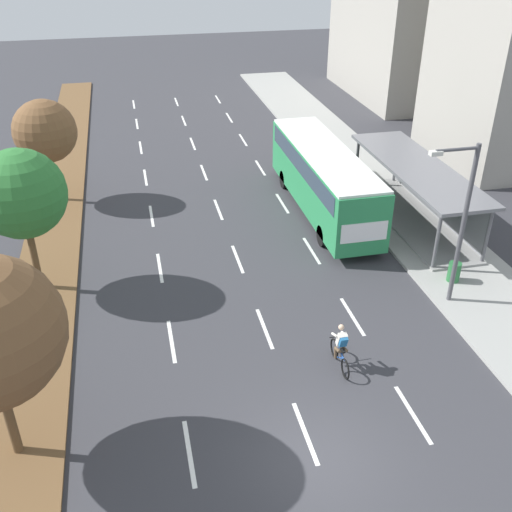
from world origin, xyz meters
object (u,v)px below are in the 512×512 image
object	(u,v)px
bus_shelter	(420,187)
bus	(324,175)
median_tree_second	(21,194)
streetlight	(461,216)
trash_bin	(454,272)
cyclist	(341,349)
median_tree_third	(45,132)

from	to	relation	value
bus_shelter	bus	size ratio (longest dim) A/B	0.91
bus	median_tree_second	distance (m)	14.60
streetlight	trash_bin	world-z (taller)	streetlight
cyclist	median_tree_third	xyz separation A→B (m)	(-10.36, 16.23, 3.11)
cyclist	streetlight	bearing A→B (deg)	26.86
bus	streetlight	distance (m)	9.56
median_tree_second	trash_bin	xyz separation A→B (m)	(16.90, -3.36, -3.73)
median_tree_third	trash_bin	bearing A→B (deg)	-36.08
bus_shelter	trash_bin	distance (m)	5.98
median_tree_second	trash_bin	bearing A→B (deg)	-11.24
cyclist	streetlight	xyz separation A→B (m)	(5.41, 2.74, 3.10)
streetlight	trash_bin	bearing A→B (deg)	50.34
bus_shelter	bus	distance (m)	4.79
bus_shelter	median_tree_third	distance (m)	19.14
bus	trash_bin	distance (m)	8.64
bus_shelter	cyclist	xyz separation A→B (m)	(-7.52, -9.73, -1.08)
trash_bin	bus	bearing A→B (deg)	112.09
median_tree_third	streetlight	distance (m)	20.76
bus_shelter	cyclist	world-z (taller)	bus_shelter
median_tree_third	bus	bearing A→B (deg)	-17.78
cyclist	trash_bin	bearing A→B (deg)	31.73
median_tree_second	trash_bin	size ratio (longest dim) A/B	6.98
bus_shelter	median_tree_second	xyz separation A→B (m)	(-17.98, -2.38, 2.44)
cyclist	bus	bearing A→B (deg)	74.71
bus	trash_bin	size ratio (longest dim) A/B	13.28
bus_shelter	trash_bin	size ratio (longest dim) A/B	12.08
cyclist	median_tree_third	size ratio (longest dim) A/B	0.34
bus	cyclist	bearing A→B (deg)	-105.29
bus	median_tree_second	bearing A→B (deg)	-161.73
median_tree_third	trash_bin	distance (m)	21.06
trash_bin	cyclist	bearing A→B (deg)	-148.27
bus	median_tree_third	size ratio (longest dim) A/B	2.09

